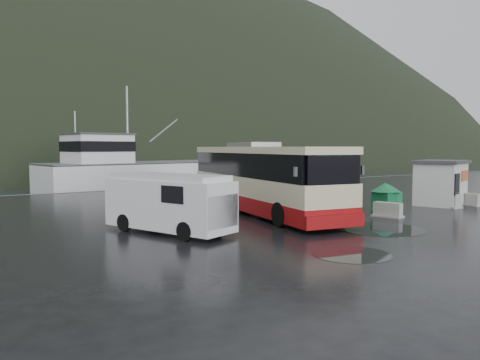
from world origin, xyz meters
TOP-DOWN VIEW (x-y plane):
  - ground at (0.00, 0.00)m, footprint 160.00×160.00m
  - harbor_water at (0.00, 110.00)m, footprint 300.00×180.00m
  - quay_edge at (0.00, 20.00)m, footprint 160.00×0.60m
  - coach_bus at (-0.03, 3.41)m, footprint 5.38×13.33m
  - white_van at (-6.47, 0.87)m, footprint 3.76×5.94m
  - waste_bin_left at (5.88, 0.34)m, footprint 1.15×1.15m
  - waste_bin_right at (6.25, 0.36)m, footprint 1.24×1.24m
  - dome_tent at (0.44, -0.53)m, footprint 2.06×2.81m
  - ticket_kiosk at (10.68, 0.23)m, footprint 3.97×3.44m
  - jersey_barrier_a at (4.16, -1.23)m, footprint 1.05×1.56m
  - jersey_barrier_b at (9.93, -0.63)m, footprint 0.88×1.62m
  - jersey_barrier_c at (11.91, -0.87)m, footprint 0.89×1.50m
  - fishing_trawler at (4.48, 27.42)m, footprint 26.97×9.68m
  - puddles at (-0.31, -4.13)m, footprint 7.51×5.56m

SIDE VIEW (x-z plane):
  - ground at x=0.00m, z-range 0.00..0.00m
  - harbor_water at x=0.00m, z-range -0.01..0.01m
  - quay_edge at x=0.00m, z-range -0.75..0.75m
  - coach_bus at x=-0.03m, z-range -1.84..1.84m
  - white_van at x=-6.47m, z-range -1.17..1.17m
  - waste_bin_left at x=5.88m, z-range -0.75..0.75m
  - waste_bin_right at x=6.25m, z-range -0.69..0.69m
  - dome_tent at x=0.44m, z-range -0.54..0.54m
  - ticket_kiosk at x=10.68m, z-range -1.31..1.31m
  - jersey_barrier_a at x=4.16m, z-range -0.36..0.36m
  - jersey_barrier_b at x=9.93m, z-range -0.40..0.40m
  - jersey_barrier_c at x=11.91m, z-range -0.35..0.35m
  - fishing_trawler at x=4.48m, z-range -5.28..5.28m
  - puddles at x=-0.31m, z-range 0.00..0.01m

